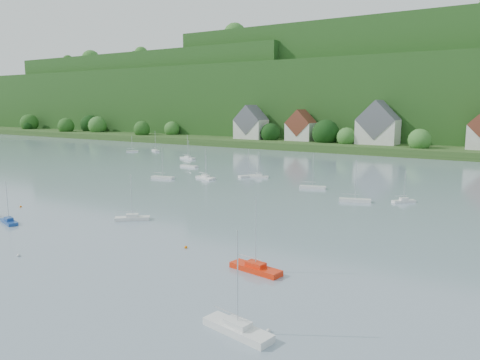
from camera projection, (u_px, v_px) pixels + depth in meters
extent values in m
cube|color=#2B4E1D|center=(373.00, 145.00, 202.29)|extent=(600.00, 60.00, 3.00)
cube|color=#143B12|center=(413.00, 103.00, 262.04)|extent=(620.00, 160.00, 40.00)
cube|color=#143B12|center=(189.00, 98.00, 327.40)|extent=(200.00, 120.00, 52.00)
cube|color=#143B12|center=(431.00, 88.00, 251.33)|extent=(240.00, 130.00, 60.00)
sphere|color=#2C6826|center=(98.00, 126.00, 275.55)|extent=(11.19, 11.19, 11.19)
sphere|color=#2C6826|center=(172.00, 129.00, 251.07)|extent=(8.61, 8.61, 8.61)
sphere|color=#204916|center=(142.00, 129.00, 247.96)|extent=(9.03, 9.03, 9.03)
sphere|color=#2C6826|center=(346.00, 137.00, 191.70)|extent=(8.19, 8.19, 8.19)
sphere|color=#2C6826|center=(256.00, 135.00, 217.27)|extent=(6.49, 6.49, 6.49)
sphere|color=#204916|center=(29.00, 123.00, 310.85)|extent=(11.94, 11.94, 11.94)
sphere|color=#2C6826|center=(419.00, 140.00, 172.77)|extent=(8.73, 8.73, 8.73)
sphere|color=black|center=(270.00, 133.00, 212.71)|extent=(9.32, 9.32, 9.32)
sphere|color=black|center=(97.00, 126.00, 285.25)|extent=(9.50, 9.50, 9.50)
sphere|color=black|center=(90.00, 125.00, 286.07)|extent=(11.91, 11.91, 11.91)
sphere|color=#204916|center=(66.00, 126.00, 279.96)|extent=(9.91, 9.91, 9.91)
sphere|color=black|center=(28.00, 126.00, 307.43)|extent=(6.16, 6.16, 6.16)
sphere|color=black|center=(326.00, 133.00, 198.92)|extent=(11.92, 11.92, 11.92)
sphere|color=#2C6826|center=(195.00, 51.00, 280.72)|extent=(10.52, 10.52, 10.52)
sphere|color=#2C6826|center=(91.00, 59.00, 341.26)|extent=(13.75, 13.75, 13.75)
sphere|color=#204916|center=(273.00, 53.00, 291.11)|extent=(10.29, 10.29, 10.29)
sphere|color=black|center=(144.00, 60.00, 342.38)|extent=(10.31, 10.31, 10.31)
sphere|color=black|center=(135.00, 57.00, 313.87)|extent=(8.14, 8.14, 8.14)
sphere|color=#2C6826|center=(161.00, 61.00, 339.60)|extent=(7.15, 7.15, 7.15)
sphere|color=black|center=(95.00, 63.00, 370.28)|extent=(11.66, 11.66, 11.66)
sphere|color=black|center=(288.00, 50.00, 272.93)|extent=(7.18, 7.18, 7.18)
sphere|color=#2C6826|center=(141.00, 54.00, 295.08)|extent=(8.89, 8.89, 8.89)
sphere|color=#204916|center=(68.00, 60.00, 337.96)|extent=(7.77, 7.77, 7.77)
sphere|color=black|center=(137.00, 60.00, 340.53)|extent=(9.97, 9.97, 9.97)
sphere|color=#2C6826|center=(327.00, 29.00, 249.12)|extent=(8.18, 8.18, 8.18)
sphere|color=#204916|center=(421.00, 31.00, 258.85)|extent=(12.73, 12.73, 12.73)
sphere|color=#2C6826|center=(335.00, 38.00, 279.79)|extent=(7.07, 7.07, 7.07)
sphere|color=black|center=(397.00, 24.00, 230.97)|extent=(8.21, 8.21, 8.21)
sphere|color=#2C6826|center=(372.00, 32.00, 260.89)|extent=(12.24, 12.24, 12.24)
sphere|color=#2C6826|center=(235.00, 34.00, 272.82)|extent=(13.65, 13.65, 13.65)
sphere|color=#204916|center=(339.00, 65.00, 268.64)|extent=(12.01, 12.01, 12.01)
sphere|color=black|center=(407.00, 62.00, 257.97)|extent=(15.72, 15.72, 15.72)
sphere|color=#204916|center=(433.00, 62.00, 246.89)|extent=(10.54, 10.54, 10.54)
sphere|color=#204916|center=(176.00, 77.00, 379.56)|extent=(8.18, 8.18, 8.18)
sphere|color=black|center=(186.00, 76.00, 362.88)|extent=(8.74, 8.74, 8.74)
sphere|color=black|center=(153.00, 74.00, 353.37)|extent=(15.38, 15.38, 15.38)
cube|color=beige|center=(251.00, 129.00, 219.25)|extent=(14.00, 10.00, 9.00)
cube|color=#57585F|center=(251.00, 120.00, 218.53)|extent=(14.00, 10.40, 14.00)
cube|color=beige|center=(301.00, 132.00, 207.91)|extent=(12.00, 9.00, 8.00)
cube|color=brown|center=(301.00, 123.00, 207.27)|extent=(12.00, 9.36, 12.00)
cube|color=beige|center=(378.00, 132.00, 188.59)|extent=(16.00, 11.00, 10.00)
cube|color=#57585F|center=(378.00, 120.00, 187.78)|extent=(16.00, 11.44, 16.00)
cube|color=navy|center=(9.00, 222.00, 74.40)|extent=(5.31, 2.85, 0.51)
cube|color=navy|center=(9.00, 219.00, 74.32)|extent=(2.01, 1.48, 0.50)
cylinder|color=silver|center=(7.00, 201.00, 73.84)|extent=(0.10, 0.10, 6.40)
cylinder|color=silver|center=(7.00, 214.00, 74.78)|extent=(2.72, 0.89, 0.08)
cube|color=white|center=(132.00, 218.00, 76.49)|extent=(5.35, 4.87, 0.57)
cube|color=white|center=(132.00, 215.00, 76.40)|extent=(2.23, 2.13, 0.50)
cylinder|color=silver|center=(132.00, 196.00, 75.87)|extent=(0.10, 0.10, 7.08)
cylinder|color=silver|center=(127.00, 212.00, 76.18)|extent=(2.43, 2.07, 0.08)
cube|color=white|center=(238.00, 330.00, 38.56)|extent=(6.86, 3.03, 0.66)
cube|color=white|center=(238.00, 323.00, 38.47)|extent=(2.52, 1.70, 0.50)
cylinder|color=silver|center=(238.00, 279.00, 37.84)|extent=(0.10, 0.10, 8.29)
cylinder|color=silver|center=(229.00, 312.00, 39.02)|extent=(3.60, 0.74, 0.08)
cube|color=red|center=(256.00, 269.00, 52.86)|extent=(6.71, 2.74, 0.65)
cube|color=red|center=(256.00, 264.00, 52.76)|extent=(2.44, 1.59, 0.50)
cylinder|color=silver|center=(256.00, 232.00, 52.14)|extent=(0.10, 0.10, 8.14)
cylinder|color=silver|center=(249.00, 257.00, 53.28)|extent=(3.56, 0.60, 0.08)
sphere|color=silver|center=(19.00, 256.00, 58.22)|extent=(0.43, 0.43, 0.43)
sphere|color=#FE7100|center=(186.00, 248.00, 61.57)|extent=(0.42, 0.42, 0.42)
sphere|color=#FE7100|center=(21.00, 207.00, 86.15)|extent=(0.39, 0.39, 0.39)
sphere|color=silver|center=(268.00, 332.00, 38.78)|extent=(0.42, 0.42, 0.42)
cube|color=white|center=(313.00, 187.00, 105.49)|extent=(6.16, 3.28, 0.59)
cylinder|color=silver|center=(313.00, 170.00, 104.84)|extent=(0.10, 0.10, 7.42)
cylinder|color=silver|center=(309.00, 182.00, 105.53)|extent=(3.15, 1.00, 0.08)
cube|color=white|center=(188.00, 158.00, 162.82)|extent=(6.68, 3.04, 0.65)
cube|color=white|center=(188.00, 157.00, 162.72)|extent=(2.46, 1.68, 0.50)
cylinder|color=silver|center=(187.00, 146.00, 162.11)|extent=(0.10, 0.10, 8.06)
cylinder|color=silver|center=(186.00, 155.00, 163.27)|extent=(3.49, 0.78, 0.08)
cube|color=white|center=(132.00, 151.00, 188.29)|extent=(4.21, 4.36, 0.47)
cylinder|color=silver|center=(132.00, 143.00, 187.77)|extent=(0.10, 0.10, 5.92)
cylinder|color=silver|center=(130.00, 148.00, 187.92)|extent=(1.84, 1.95, 0.08)
cube|color=white|center=(404.00, 201.00, 90.39)|extent=(4.29, 4.20, 0.47)
cube|color=white|center=(404.00, 199.00, 90.31)|extent=(1.82, 1.80, 0.50)
cylinder|color=silver|center=(405.00, 185.00, 89.87)|extent=(0.10, 0.10, 5.86)
cylinder|color=silver|center=(401.00, 196.00, 90.06)|extent=(1.91, 1.85, 0.08)
cube|color=white|center=(206.00, 179.00, 118.00)|extent=(4.81, 2.88, 0.46)
cylinder|color=silver|center=(206.00, 167.00, 117.49)|extent=(0.10, 0.10, 5.81)
cylinder|color=silver|center=(205.00, 174.00, 118.37)|extent=(2.42, 0.99, 0.08)
cube|color=white|center=(249.00, 176.00, 121.99)|extent=(4.01, 5.66, 0.56)
cylinder|color=silver|center=(249.00, 162.00, 121.39)|extent=(0.10, 0.10, 6.98)
cylinder|color=silver|center=(246.00, 172.00, 121.39)|extent=(1.52, 2.75, 0.08)
cube|color=white|center=(259.00, 177.00, 121.13)|extent=(5.32, 2.99, 0.51)
cube|color=white|center=(259.00, 175.00, 121.05)|extent=(2.02, 1.52, 0.50)
cylinder|color=silver|center=(259.00, 164.00, 120.57)|extent=(0.10, 0.10, 6.41)
cylinder|color=silver|center=(256.00, 172.00, 121.12)|extent=(2.70, 0.97, 0.08)
cube|color=white|center=(189.00, 166.00, 141.66)|extent=(6.22, 2.12, 0.61)
cylinder|color=silver|center=(189.00, 153.00, 140.99)|extent=(0.10, 0.10, 7.64)
cylinder|color=silver|center=(187.00, 162.00, 142.00)|extent=(3.36, 0.31, 0.08)
cube|color=white|center=(206.00, 178.00, 119.31)|extent=(6.03, 2.47, 0.59)
cube|color=white|center=(206.00, 176.00, 119.22)|extent=(2.19, 1.43, 0.50)
cylinder|color=silver|center=(205.00, 163.00, 118.67)|extent=(0.10, 0.10, 7.32)
cylinder|color=silver|center=(203.00, 173.00, 119.68)|extent=(3.20, 0.54, 0.08)
cube|color=white|center=(156.00, 151.00, 190.14)|extent=(6.24, 4.99, 0.63)
cylinder|color=silver|center=(155.00, 140.00, 189.45)|extent=(0.10, 0.10, 7.90)
cylinder|color=silver|center=(155.00, 147.00, 190.80)|extent=(2.93, 2.00, 0.08)
cube|color=white|center=(163.00, 177.00, 119.58)|extent=(6.36, 2.87, 0.61)
cylinder|color=silver|center=(162.00, 162.00, 118.91)|extent=(0.10, 0.10, 7.68)
cylinder|color=silver|center=(159.00, 173.00, 119.71)|extent=(3.33, 0.73, 0.08)
cube|color=white|center=(355.00, 200.00, 90.99)|extent=(6.36, 3.54, 0.61)
cylinder|color=silver|center=(356.00, 180.00, 90.32)|extent=(0.10, 0.10, 7.66)
cylinder|color=silver|center=(350.00, 194.00, 91.01)|extent=(3.23, 1.12, 0.08)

